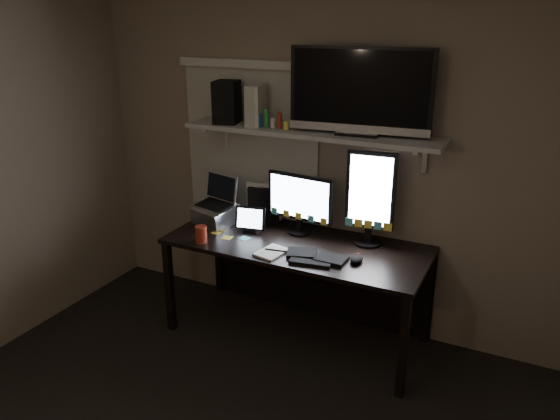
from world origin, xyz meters
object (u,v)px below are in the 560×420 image
Objects in this scene: monitor_landscape at (300,204)px; laptop at (214,201)px; cup at (201,234)px; tablet at (251,219)px; speaker at (227,102)px; keyboard at (316,256)px; mouse at (356,259)px; desk at (303,259)px; monitor_portrait at (370,198)px; tv at (360,92)px; game_console at (258,105)px.

monitor_landscape reaches higher than laptop.
laptop reaches higher than cup.
tablet is 0.62× the size of laptop.
speaker reaches higher than laptop.
keyboard is 0.26m from mouse.
laptop is at bearing -174.56° from desk.
speaker is (-0.85, 0.33, 0.89)m from keyboard.
monitor_portrait reaches higher than laptop.
keyboard is 0.45× the size of tv.
desk is 0.41m from keyboard.
monitor_portrait is at bearing 0.03° from tablet.
game_console is at bearing -178.97° from monitor_landscape.
keyboard is 1.37× the size of speaker.
desk is at bearing -174.82° from monitor_portrait.
tv is 3.26× the size of game_console.
desk is 1.25m from tv.
game_console reaches higher than monitor_landscape.
desk is at bearing 33.98° from cup.
mouse is (0.03, -0.31, -0.31)m from monitor_portrait.
keyboard is at bearing -52.86° from desk.
speaker is (-0.25, 0.13, 0.80)m from tablet.
mouse is at bearing -26.29° from desk.
keyboard is at bearing 0.53° from laptop.
desk is 4.41× the size of keyboard.
mouse reaches higher than desk.
tv reaches higher than laptop.
monitor_portrait is at bearing 24.80° from cup.
desk is 15.31× the size of cup.
game_console reaches higher than monitor_portrait.
monitor_landscape is 1.24× the size of keyboard.
tablet is (-0.60, 0.20, 0.08)m from keyboard.
monitor_portrait is 3.00× the size of tablet.
tablet is 0.33m from laptop.
monitor_portrait is 0.54m from keyboard.
tablet is 0.85m from speaker.
speaker is at bearing 94.54° from cup.
monitor_portrait reaches higher than tablet.
cup reaches higher than mouse.
monitor_portrait is 5.45× the size of mouse.
mouse is 1.19m from laptop.
desk is at bearing 1.51° from tablet.
desk is 6.06× the size of speaker.
speaker is (-1.08, -0.03, 0.57)m from monitor_portrait.
keyboard is at bearing -113.40° from tv.
game_console is at bearing 175.06° from tv.
tv reaches higher than desk.
monitor_landscape is 0.66m from laptop.
monitor_portrait is 1.62× the size of keyboard.
tv reaches higher than monitor_landscape.
speaker is at bearing 176.76° from tv.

